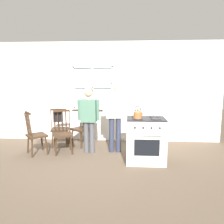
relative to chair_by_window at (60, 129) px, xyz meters
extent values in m
plane|color=brown|center=(1.04, -0.74, -0.44)|extent=(16.00, 16.00, 0.00)
cube|color=white|center=(-0.98, 0.66, 0.91)|extent=(2.37, 0.06, 2.70)
cube|color=white|center=(2.77, 0.66, 0.91)|extent=(2.92, 0.06, 2.70)
cube|color=white|center=(0.76, 0.66, 0.01)|extent=(1.10, 0.06, 0.92)
cube|color=white|center=(0.76, 0.66, 1.93)|extent=(1.10, 0.06, 0.65)
cube|color=silver|center=(0.76, 0.58, 0.46)|extent=(1.16, 0.10, 0.03)
cube|color=#9EB7C6|center=(0.76, 0.67, 1.04)|extent=(1.04, 0.01, 1.08)
cube|color=silver|center=(0.76, 0.64, 1.04)|extent=(0.04, 0.02, 1.14)
cube|color=silver|center=(0.76, 0.64, 1.04)|extent=(1.10, 0.02, 0.04)
cube|color=silver|center=(0.23, 0.64, 1.04)|extent=(0.04, 0.03, 1.14)
cube|color=silver|center=(1.29, 0.64, 1.04)|extent=(0.04, 0.03, 1.14)
cube|color=silver|center=(0.76, 0.64, 1.59)|extent=(1.10, 0.03, 0.04)
cube|color=silver|center=(0.76, 0.64, 0.49)|extent=(1.10, 0.03, 0.04)
cube|color=#3D2819|center=(0.00, 0.02, -0.01)|extent=(0.48, 0.47, 0.04)
cylinder|color=#3D2819|center=(0.14, 0.21, -0.24)|extent=(0.07, 0.08, 0.42)
cylinder|color=#3D2819|center=(-0.20, 0.15, -0.24)|extent=(0.07, 0.07, 0.42)
cylinder|color=#3D2819|center=(0.19, -0.10, -0.24)|extent=(0.07, 0.07, 0.42)
cylinder|color=#3D2819|center=(-0.14, -0.16, -0.24)|extent=(0.07, 0.08, 0.42)
cylinder|color=#3D2819|center=(0.20, -0.11, 0.25)|extent=(0.03, 0.07, 0.52)
cylinder|color=#3D2819|center=(0.11, -0.13, 0.25)|extent=(0.03, 0.07, 0.52)
cylinder|color=#3D2819|center=(0.03, -0.14, 0.25)|extent=(0.03, 0.07, 0.52)
cylinder|color=#3D2819|center=(-0.06, -0.16, 0.25)|extent=(0.03, 0.07, 0.52)
cylinder|color=#3D2819|center=(-0.15, -0.18, 0.25)|extent=(0.03, 0.07, 0.52)
cube|color=#3D2819|center=(0.03, -0.14, 0.53)|extent=(0.38, 0.11, 0.04)
cube|color=#3D2819|center=(0.23, -0.50, -0.01)|extent=(0.54, 0.52, 0.04)
cylinder|color=#3D2819|center=(0.13, -0.71, -0.24)|extent=(0.06, 0.08, 0.42)
cylinder|color=#3D2819|center=(0.44, -0.59, -0.24)|extent=(0.08, 0.06, 0.42)
cylinder|color=#3D2819|center=(0.01, -0.42, -0.24)|extent=(0.08, 0.06, 0.42)
cylinder|color=#3D2819|center=(0.33, -0.29, -0.24)|extent=(0.06, 0.08, 0.42)
cylinder|color=#3D2819|center=(0.00, -0.41, 0.25)|extent=(0.04, 0.07, 0.52)
cylinder|color=#3D2819|center=(0.08, -0.38, 0.25)|extent=(0.04, 0.07, 0.52)
cylinder|color=#3D2819|center=(0.17, -0.34, 0.25)|extent=(0.04, 0.07, 0.52)
cylinder|color=#3D2819|center=(0.25, -0.31, 0.25)|extent=(0.04, 0.07, 0.52)
cylinder|color=#3D2819|center=(0.33, -0.28, 0.25)|extent=(0.04, 0.07, 0.52)
cube|color=#3D2819|center=(0.17, -0.34, 0.53)|extent=(0.37, 0.17, 0.04)
cube|color=#3D2819|center=(-0.35, -0.60, -0.01)|extent=(0.57, 0.58, 0.04)
cylinder|color=#3D2819|center=(-0.12, -0.64, -0.24)|extent=(0.09, 0.06, 0.42)
cylinder|color=#3D2819|center=(-0.33, -0.37, -0.24)|extent=(0.06, 0.09, 0.42)
cylinder|color=#3D2819|center=(-0.37, -0.84, -0.24)|extent=(0.06, 0.09, 0.42)
cylinder|color=#3D2819|center=(-0.58, -0.57, -0.24)|extent=(0.09, 0.06, 0.42)
cylinder|color=#3D2819|center=(-0.37, -0.85, 0.25)|extent=(0.07, 0.06, 0.52)
cylinder|color=#3D2819|center=(-0.43, -0.78, 0.25)|extent=(0.07, 0.06, 0.52)
cylinder|color=#3D2819|center=(-0.49, -0.71, 0.25)|extent=(0.07, 0.06, 0.52)
cylinder|color=#3D2819|center=(-0.54, -0.64, 0.25)|extent=(0.07, 0.06, 0.52)
cylinder|color=#3D2819|center=(-0.60, -0.57, 0.25)|extent=(0.07, 0.06, 0.52)
cube|color=#3D2819|center=(-0.49, -0.71, 0.53)|extent=(0.27, 0.32, 0.04)
cube|color=#3D2819|center=(0.53, 0.10, -0.01)|extent=(0.58, 0.57, 0.04)
cylinder|color=#3D2819|center=(0.30, 0.07, -0.24)|extent=(0.09, 0.06, 0.42)
cylinder|color=#3D2819|center=(0.57, -0.13, -0.24)|extent=(0.06, 0.09, 0.42)
cylinder|color=#3D2819|center=(0.49, 0.33, -0.24)|extent=(0.06, 0.09, 0.42)
cylinder|color=#3D2819|center=(0.76, 0.13, -0.24)|extent=(0.09, 0.06, 0.42)
cylinder|color=#3D2819|center=(0.48, 0.34, 0.25)|extent=(0.06, 0.07, 0.52)
cylinder|color=#3D2819|center=(0.56, 0.29, 0.25)|extent=(0.06, 0.07, 0.52)
cylinder|color=#3D2819|center=(0.63, 0.23, 0.25)|extent=(0.06, 0.07, 0.52)
cylinder|color=#3D2819|center=(0.70, 0.18, 0.25)|extent=(0.06, 0.07, 0.52)
cylinder|color=#3D2819|center=(0.77, 0.13, 0.25)|extent=(0.06, 0.07, 0.52)
cube|color=#3D2819|center=(0.63, 0.23, 0.53)|extent=(0.33, 0.26, 0.04)
cylinder|color=#4C4C51|center=(0.76, -0.42, -0.08)|extent=(0.12, 0.12, 0.73)
cylinder|color=#4C4C51|center=(0.89, -0.42, -0.08)|extent=(0.12, 0.12, 0.73)
cube|color=#4C7560|center=(0.82, -0.42, 0.55)|extent=(0.36, 0.22, 0.51)
cylinder|color=#4C7560|center=(0.61, -0.43, 0.57)|extent=(0.08, 0.11, 0.48)
cylinder|color=#4C7560|center=(1.04, -0.45, 0.57)|extent=(0.08, 0.11, 0.48)
cylinder|color=beige|center=(0.82, -0.42, 0.84)|extent=(0.10, 0.10, 0.06)
sphere|color=beige|center=(0.82, -0.42, 0.97)|extent=(0.21, 0.21, 0.21)
ellipsoid|color=brown|center=(0.82, -0.41, 0.99)|extent=(0.22, 0.22, 0.18)
cylinder|color=#2D3347|center=(1.34, -0.34, -0.03)|extent=(0.12, 0.12, 0.82)
cylinder|color=#2D3347|center=(1.50, -0.32, -0.03)|extent=(0.12, 0.12, 0.82)
cube|color=white|center=(1.42, -0.33, 0.66)|extent=(0.44, 0.26, 0.58)
cylinder|color=white|center=(1.18, -0.38, 0.69)|extent=(0.09, 0.12, 0.53)
cylinder|color=white|center=(1.67, -0.32, 0.69)|extent=(0.09, 0.12, 0.53)
cylinder|color=beige|center=(1.42, -0.33, 0.99)|extent=(0.10, 0.10, 0.07)
sphere|color=beige|center=(1.42, -0.33, 1.12)|extent=(0.19, 0.19, 0.19)
ellipsoid|color=black|center=(1.42, -0.31, 1.14)|extent=(0.19, 0.19, 0.16)
cube|color=white|center=(2.09, -0.89, 0.01)|extent=(0.79, 0.64, 0.90)
cube|color=black|center=(2.09, -0.89, 0.47)|extent=(0.77, 0.61, 0.02)
cylinder|color=#2D2D30|center=(1.91, -1.02, 0.49)|extent=(0.20, 0.20, 0.02)
cylinder|color=#2D2D30|center=(2.27, -1.02, 0.49)|extent=(0.20, 0.20, 0.02)
cylinder|color=#2D2D30|center=(1.91, -0.77, 0.49)|extent=(0.20, 0.20, 0.02)
cylinder|color=#2D2D30|center=(2.27, -0.77, 0.49)|extent=(0.20, 0.20, 0.02)
cube|color=white|center=(2.09, -0.60, 0.56)|extent=(0.79, 0.06, 0.16)
cube|color=black|center=(2.09, -1.22, -0.05)|extent=(0.49, 0.01, 0.32)
cylinder|color=silver|center=(2.09, -1.24, 0.20)|extent=(0.55, 0.02, 0.02)
cylinder|color=#232326|center=(1.85, -1.23, 0.35)|extent=(0.04, 0.02, 0.04)
cylinder|color=#232326|center=(2.01, -1.23, 0.35)|extent=(0.04, 0.02, 0.04)
cylinder|color=#232326|center=(2.17, -1.23, 0.35)|extent=(0.04, 0.02, 0.04)
cylinder|color=#232326|center=(2.33, -1.23, 0.35)|extent=(0.04, 0.02, 0.04)
cylinder|color=#A86638|center=(1.91, -1.02, 0.56)|extent=(0.17, 0.17, 0.12)
ellipsoid|color=#A86638|center=(1.91, -1.02, 0.62)|extent=(0.16, 0.16, 0.07)
sphere|color=black|center=(1.91, -1.02, 0.66)|extent=(0.03, 0.03, 0.03)
cylinder|color=#A86638|center=(1.99, -1.02, 0.57)|extent=(0.08, 0.03, 0.07)
torus|color=black|center=(1.91, -1.02, 0.68)|extent=(0.12, 0.01, 0.12)
cylinder|color=#42474C|center=(0.76, 0.57, 0.52)|extent=(0.16, 0.16, 0.10)
cylinder|color=#33261C|center=(0.76, 0.57, 0.56)|extent=(0.15, 0.15, 0.01)
cone|color=#2D7038|center=(0.78, 0.58, 0.63)|extent=(0.05, 0.04, 0.13)
cone|color=#2D7038|center=(0.75, 0.59, 0.60)|extent=(0.04, 0.05, 0.07)
cone|color=#2D7038|center=(0.74, 0.56, 0.63)|extent=(0.07, 0.05, 0.14)
cone|color=#2D7038|center=(0.77, 0.54, 0.60)|extent=(0.04, 0.04, 0.06)
cube|color=black|center=(0.04, -0.23, 0.37)|extent=(0.23, 0.13, 0.26)
torus|color=black|center=(0.03, -0.15, 0.54)|extent=(0.14, 0.14, 0.01)
camera|label=1|loc=(1.69, -5.32, 1.27)|focal=35.00mm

